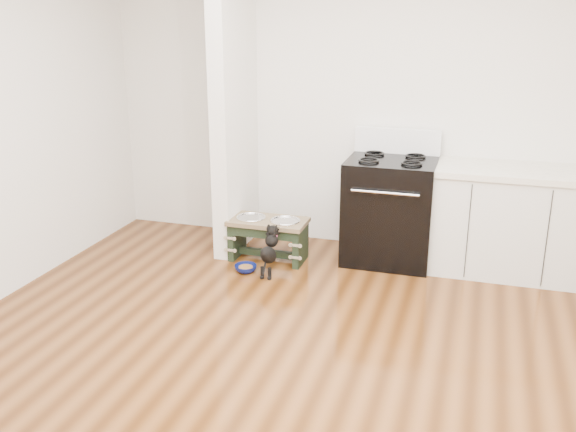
# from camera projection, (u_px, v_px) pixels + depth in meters

# --- Properties ---
(ground) EXTENTS (5.00, 5.00, 0.00)m
(ground) POSITION_uv_depth(u_px,v_px,m) (292.00, 382.00, 3.90)
(ground) COLOR #42220B
(ground) RESTS_ON ground
(room_shell) EXTENTS (5.00, 5.00, 5.00)m
(room_shell) POSITION_uv_depth(u_px,v_px,m) (292.00, 116.00, 3.39)
(room_shell) COLOR silver
(room_shell) RESTS_ON ground
(partition_wall) EXTENTS (0.15, 0.80, 2.70)m
(partition_wall) POSITION_uv_depth(u_px,v_px,m) (234.00, 103.00, 5.71)
(partition_wall) COLOR silver
(partition_wall) RESTS_ON ground
(oven_range) EXTENTS (0.76, 0.69, 1.14)m
(oven_range) POSITION_uv_depth(u_px,v_px,m) (390.00, 209.00, 5.64)
(oven_range) COLOR black
(oven_range) RESTS_ON ground
(cabinet_run) EXTENTS (1.24, 0.64, 0.91)m
(cabinet_run) POSITION_uv_depth(u_px,v_px,m) (506.00, 221.00, 5.39)
(cabinet_run) COLOR silver
(cabinet_run) RESTS_ON ground
(dog_feeder) EXTENTS (0.69, 0.37, 0.39)m
(dog_feeder) POSITION_uv_depth(u_px,v_px,m) (268.00, 231.00, 5.70)
(dog_feeder) COLOR black
(dog_feeder) RESTS_ON ground
(puppy) EXTENTS (0.12, 0.35, 0.42)m
(puppy) POSITION_uv_depth(u_px,v_px,m) (270.00, 249.00, 5.39)
(puppy) COLOR black
(puppy) RESTS_ON ground
(floor_bowl) EXTENTS (0.24, 0.24, 0.06)m
(floor_bowl) POSITION_uv_depth(u_px,v_px,m) (246.00, 268.00, 5.51)
(floor_bowl) COLOR #0B1453
(floor_bowl) RESTS_ON ground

